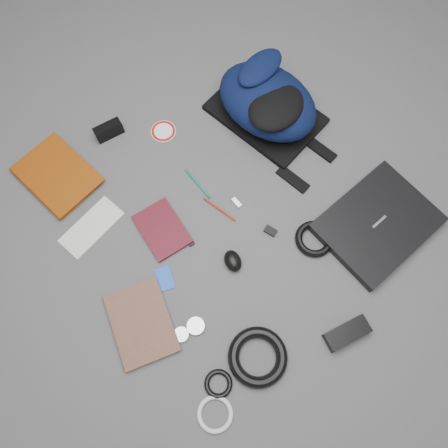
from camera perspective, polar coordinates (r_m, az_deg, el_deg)
ground at (r=1.45m, az=0.00°, el=-0.27°), size 4.00×4.00×0.00m
backpack at (r=1.58m, az=5.69°, el=15.67°), size 0.38×0.48×0.17m
laptop at (r=1.52m, az=19.40°, el=0.04°), size 0.39×0.32×0.04m
textbook_red at (r=1.61m, az=-23.56°, el=3.51°), size 0.26×0.31×0.03m
comic_book at (r=1.40m, az=-14.21°, el=-13.76°), size 0.23×0.27×0.02m
envelope at (r=1.51m, az=-16.92°, el=-0.37°), size 0.23×0.15×0.00m
dvd_case at (r=1.45m, az=-8.08°, el=-0.69°), size 0.14×0.19×0.01m
compact_camera at (r=1.63m, az=-14.83°, el=11.73°), size 0.10×0.04×0.06m
sticker_disc at (r=1.62m, az=-7.92°, el=11.91°), size 0.11×0.11×0.00m
pen_teal at (r=1.51m, az=-3.50°, el=5.32°), size 0.02×0.14×0.01m
pen_red at (r=1.47m, az=-0.63°, el=1.94°), size 0.05×0.13×0.01m
id_badge at (r=1.41m, az=-7.77°, el=-7.07°), size 0.07×0.09×0.00m
usb_black at (r=1.44m, az=-4.66°, el=-2.02°), size 0.02×0.05×0.01m
usb_silver at (r=1.48m, az=1.66°, el=2.83°), size 0.02×0.04×0.01m
key_fob at (r=1.45m, az=6.08°, el=-0.90°), size 0.04×0.05×0.01m
mouse at (r=1.40m, az=1.16°, el=-4.84°), size 0.07×0.08×0.04m
headphone_left at (r=1.37m, az=-5.61°, el=-14.17°), size 0.06×0.06×0.01m
headphone_right at (r=1.37m, az=-3.71°, el=-13.16°), size 0.07×0.07×0.01m
cable_coil at (r=1.45m, az=11.71°, el=-1.91°), size 0.13×0.13×0.02m
power_brick at (r=1.41m, az=15.77°, el=-13.56°), size 0.14×0.08×0.03m
power_cord_coil at (r=1.35m, az=4.43°, el=-16.92°), size 0.18×0.18×0.03m
earbud_coil at (r=1.36m, az=-0.74°, el=-20.15°), size 0.10×0.10×0.02m
white_cable_coil at (r=1.36m, az=-1.18°, el=-23.57°), size 0.12×0.12×0.01m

